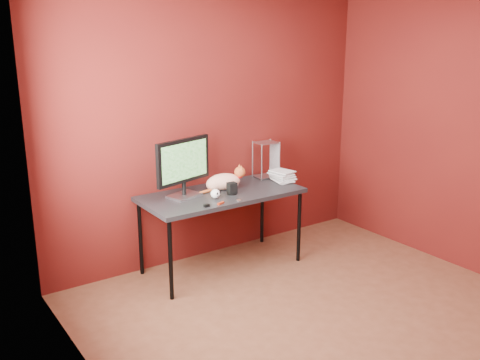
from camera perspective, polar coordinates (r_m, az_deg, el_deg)
room at (r=3.84m, az=10.96°, el=4.11°), size 3.52×3.52×2.61m
desk at (r=4.97m, az=-1.97°, el=-1.89°), size 1.50×0.70×0.75m
monitor at (r=4.77m, az=-6.06°, el=1.61°), size 0.60×0.27×0.53m
cat at (r=5.03m, az=-1.71°, el=-0.14°), size 0.49×0.24×0.23m
skull_mug at (r=4.77m, az=-2.63°, el=-1.47°), size 0.09×0.09×0.08m
speaker at (r=4.89m, az=-0.87°, el=-0.94°), size 0.10×0.10×0.11m
book_stack at (r=5.19m, az=3.85°, el=5.94°), size 0.22×0.26×1.15m
wire_rack at (r=5.44m, az=2.79°, el=2.21°), size 0.23×0.19×0.37m
pocket_knife at (r=4.62m, az=-2.06°, el=-2.49°), size 0.08×0.05×0.02m
black_gadget at (r=4.56m, az=-3.58°, el=-2.74°), size 0.05×0.03×0.02m
washer at (r=4.72m, az=-0.15°, el=-2.16°), size 0.04×0.04×0.00m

